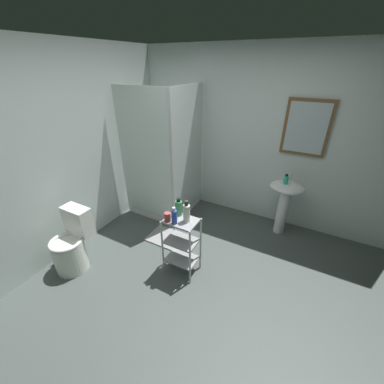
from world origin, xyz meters
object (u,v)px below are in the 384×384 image
(shower_stall, at_px, (167,186))
(body_wash_bottle_green, at_px, (179,208))
(storage_cart, at_px, (182,242))
(shampoo_bottle_blue, at_px, (174,217))
(rinse_cup, at_px, (167,217))
(toilet, at_px, (72,246))
(hand_soap_bottle, at_px, (286,180))
(bath_mat, at_px, (169,238))
(pedestal_sink, at_px, (285,198))
(lotion_bottle_white, at_px, (187,213))

(shower_stall, bearing_deg, body_wash_bottle_green, -49.38)
(storage_cart, height_order, shampoo_bottle_blue, shampoo_bottle_blue)
(rinse_cup, bearing_deg, shampoo_bottle_blue, 0.53)
(shower_stall, relative_size, toilet, 2.63)
(hand_soap_bottle, relative_size, bath_mat, 0.23)
(pedestal_sink, bearing_deg, toilet, -137.61)
(toilet, distance_m, rinse_cup, 1.28)
(shampoo_bottle_blue, distance_m, bath_mat, 1.05)
(storage_cart, relative_size, hand_soap_bottle, 5.34)
(hand_soap_bottle, xyz_separation_m, rinse_cup, (-0.97, -1.40, -0.08))
(body_wash_bottle_green, bearing_deg, storage_cart, -47.25)
(body_wash_bottle_green, bearing_deg, lotion_bottle_white, -26.44)
(toilet, relative_size, body_wash_bottle_green, 3.63)
(hand_soap_bottle, distance_m, rinse_cup, 1.70)
(pedestal_sink, xyz_separation_m, hand_soap_bottle, (-0.04, -0.03, 0.29))
(storage_cart, height_order, lotion_bottle_white, lotion_bottle_white)
(shower_stall, bearing_deg, bath_mat, -55.44)
(toilet, xyz_separation_m, shampoo_bottle_blue, (1.17, 0.48, 0.51))
(bath_mat, bearing_deg, storage_cart, -41.30)
(toilet, xyz_separation_m, hand_soap_bottle, (2.06, 1.88, 0.56))
(hand_soap_bottle, height_order, body_wash_bottle_green, same)
(shower_stall, relative_size, bath_mat, 3.33)
(storage_cart, relative_size, lotion_bottle_white, 2.93)
(body_wash_bottle_green, relative_size, rinse_cup, 2.01)
(lotion_bottle_white, bearing_deg, shower_stall, 133.05)
(body_wash_bottle_green, relative_size, bath_mat, 0.35)
(lotion_bottle_white, bearing_deg, storage_cart, -167.08)
(toilet, bearing_deg, hand_soap_bottle, 42.38)
(rinse_cup, relative_size, bath_mat, 0.17)
(storage_cart, relative_size, rinse_cup, 7.10)
(rinse_cup, bearing_deg, lotion_bottle_white, 28.00)
(pedestal_sink, height_order, storage_cart, pedestal_sink)
(storage_cart, distance_m, lotion_bottle_white, 0.42)
(pedestal_sink, bearing_deg, body_wash_bottle_green, -127.45)
(shower_stall, height_order, pedestal_sink, shower_stall)
(hand_soap_bottle, bearing_deg, pedestal_sink, 42.79)
(body_wash_bottle_green, bearing_deg, pedestal_sink, 52.55)
(toilet, height_order, bath_mat, toilet)
(rinse_cup, bearing_deg, body_wash_bottle_green, 75.75)
(shower_stall, distance_m, shampoo_bottle_blue, 1.48)
(storage_cart, bearing_deg, lotion_bottle_white, 12.92)
(shower_stall, height_order, shampoo_bottle_blue, shower_stall)
(storage_cart, height_order, bath_mat, storage_cart)
(lotion_bottle_white, bearing_deg, body_wash_bottle_green, 153.56)
(pedestal_sink, xyz_separation_m, storage_cart, (-0.89, -1.35, -0.14))
(toilet, relative_size, shampoo_bottle_blue, 3.86)
(pedestal_sink, xyz_separation_m, rinse_cup, (-1.01, -1.43, 0.21))
(body_wash_bottle_green, distance_m, bath_mat, 0.97)
(body_wash_bottle_green, bearing_deg, shampoo_bottle_blue, -75.04)
(pedestal_sink, bearing_deg, shampoo_bottle_blue, -122.90)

